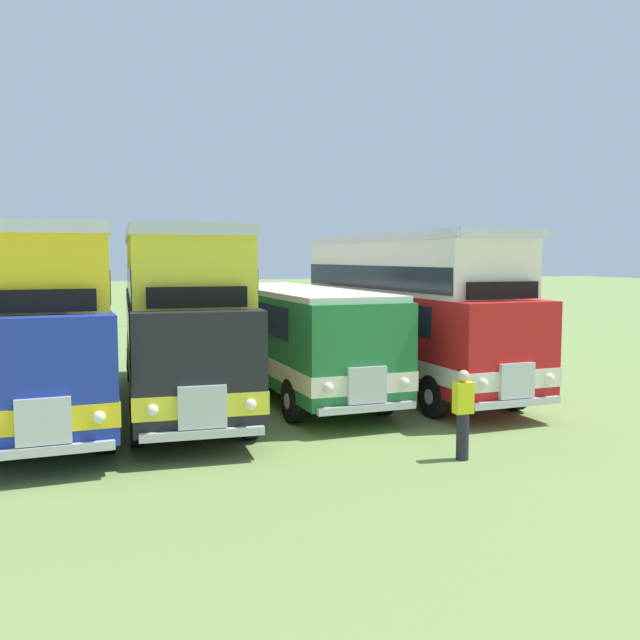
% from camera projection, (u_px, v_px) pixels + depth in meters
% --- Properties ---
extents(bus_fifth_in_row, '(3.06, 11.46, 4.52)m').
position_uv_depth(bus_fifth_in_row, '(41.00, 319.00, 16.98)').
color(bus_fifth_in_row, '#1E339E').
rests_on(bus_fifth_in_row, ground).
extents(bus_sixth_in_row, '(3.16, 11.62, 4.52)m').
position_uv_depth(bus_sixth_in_row, '(177.00, 314.00, 18.36)').
color(bus_sixth_in_row, black).
rests_on(bus_sixth_in_row, ground).
extents(bus_seventh_in_row, '(2.79, 9.82, 2.99)m').
position_uv_depth(bus_seventh_in_row, '(296.00, 333.00, 19.60)').
color(bus_seventh_in_row, '#237538').
rests_on(bus_seventh_in_row, ground).
extents(bus_eighth_in_row, '(2.96, 10.34, 4.52)m').
position_uv_depth(bus_eighth_in_row, '(406.00, 309.00, 20.36)').
color(bus_eighth_in_row, red).
rests_on(bus_eighth_in_row, ground).
extents(marshal_person, '(0.36, 0.24, 1.73)m').
position_uv_depth(marshal_person, '(463.00, 414.00, 13.29)').
color(marshal_person, '#23232D').
rests_on(marshal_person, ground).
extents(rope_fence_line, '(29.19, 0.08, 1.05)m').
position_uv_depth(rope_fence_line, '(16.00, 334.00, 28.72)').
color(rope_fence_line, '#8C704C').
rests_on(rope_fence_line, ground).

